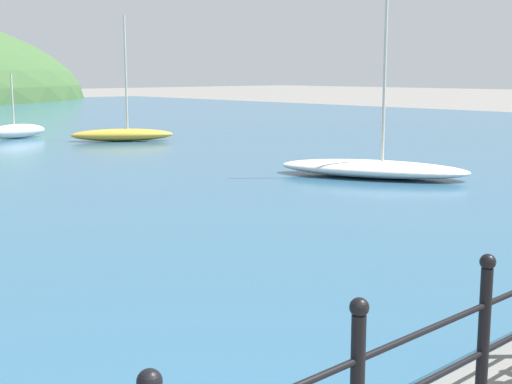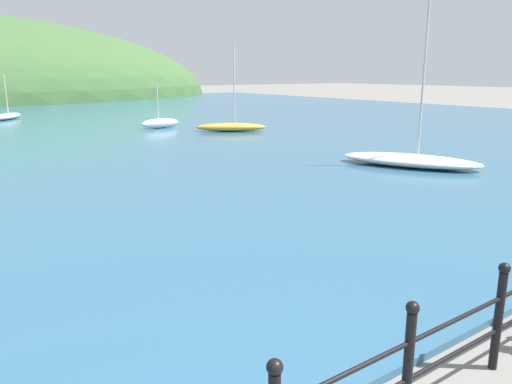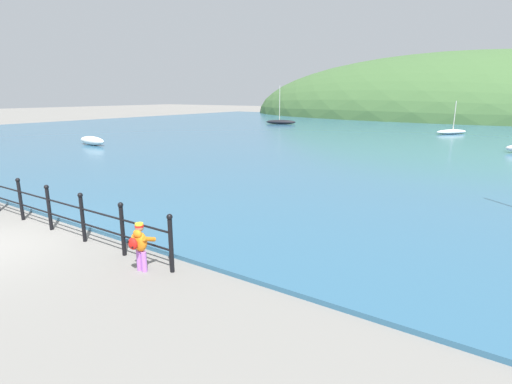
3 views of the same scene
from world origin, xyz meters
The scene contains 7 objects.
water centered at (0.00, 32.00, 0.05)m, with size 80.00×60.00×0.10m, color #2D5B7A.
far_hillside centered at (0.00, 66.63, 0.00)m, with size 70.62×38.84×19.58m.
iron_railing centered at (0.03, 1.50, 0.64)m, with size 9.08×0.12×1.21m.
child_in_coat centered at (3.97, 1.18, 0.61)m, with size 0.40×0.54×1.00m.
boat_mid_harbor centered at (-14.17, 36.41, 0.37)m, with size 3.62×2.05×4.32m.
boat_blue_hull centered at (4.16, 34.77, 0.31)m, with size 2.57×2.95×2.81m.
boat_twin_mast centered at (-14.51, 12.33, 0.39)m, with size 2.71×0.89×0.59m.
Camera 3 is at (10.07, -3.59, 3.44)m, focal length 28.00 mm.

